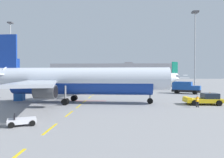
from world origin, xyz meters
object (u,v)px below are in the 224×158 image
Objects in this scene: catering_truck at (185,87)px; apron_light_mast_near at (11,47)px; airliner_far_center at (157,77)px; uld_cargo_container at (20,96)px; ground_crew_worker at (197,101)px; apron_light_mast_far at (195,41)px; pushback_tug at (205,99)px; airliner_mid_left at (43,76)px; airliner_foreground at (78,80)px.

apron_light_mast_near is at bearing 156.82° from catering_truck.
airliner_far_center is 70.40m from uld_cargo_container.
apron_light_mast_far reaches higher than ground_crew_worker.
airliner_mid_left is (-53.67, 70.91, 3.20)m from pushback_tug.
airliner_mid_left reaches higher than catering_truck.
ground_crew_worker is (19.08, -4.22, -2.93)m from airliner_foreground.
apron_light_mast_far is at bearing 70.32° from ground_crew_worker.
airliner_foreground is 1.15× the size of airliner_far_center.
apron_light_mast_near is at bearing 141.33° from pushback_tug.
apron_light_mast_far is (30.22, 26.91, 11.08)m from airliner_foreground.
airliner_far_center reaches higher than catering_truck.
pushback_tug is at bearing -99.39° from catering_truck.
airliner_mid_left is 76.54m from catering_truck.
airliner_foreground is 76.71m from airliner_mid_left.
airliner_mid_left is at bearing 107.04° from uld_cargo_container.
airliner_foreground reaches higher than catering_truck.
airliner_far_center is 17.12× the size of ground_crew_worker.
apron_light_mast_near is (-61.20, -18.24, 12.23)m from airliner_far_center.
uld_cargo_container is (-30.98, 7.24, -0.22)m from ground_crew_worker.
apron_light_mast_near is at bearing 138.44° from ground_crew_worker.
airliner_far_center reaches higher than uld_cargo_container.
pushback_tug is 64.11m from airliner_far_center.
apron_light_mast_near reaches higher than uld_cargo_container.
uld_cargo_container is at bearing -60.07° from apron_light_mast_near.
apron_light_mast_near reaches higher than airliner_mid_left.
ground_crew_worker is (-5.58, -22.72, -0.63)m from catering_truck.
airliner_far_center is (57.80, -6.99, -0.36)m from airliner_mid_left.
catering_truck reaches higher than pushback_tug.
uld_cargo_container is (20.40, -66.56, -3.30)m from airliner_mid_left.
airliner_foreground is 21.48× the size of uld_cargo_container.
airliner_foreground is 12.67m from uld_cargo_container.
apron_light_mast_far is (65.91, -17.43, -0.94)m from apron_light_mast_near.
ground_crew_worker is 74.71m from apron_light_mast_near.
airliner_mid_left is 58.23m from airliner_far_center.
pushback_tug is 20.11m from catering_truck.
catering_truck is at bearing 36.88° from airliner_foreground.
airliner_foreground is 19.64× the size of ground_crew_worker.
catering_truck is 4.11× the size of ground_crew_worker.
airliner_foreground is at bearing 176.44° from pushback_tug.
catering_truck is at bearing 80.61° from pushback_tug.
apron_light_mast_far is at bearing 56.54° from catering_truck.
pushback_tug is 0.25× the size of apron_light_mast_far.
uld_cargo_container is 50.47m from apron_light_mast_far.
airliner_foreground is 58.17m from apron_light_mast_near.
pushback_tug is at bearing -93.70° from airliner_far_center.
airliner_foreground reaches higher than pushback_tug.
apron_light_mast_far reaches higher than catering_truck.
airliner_far_center is at bearing 88.89° from catering_truck.
pushback_tug is at bearing 51.54° from ground_crew_worker.
airliner_far_center is at bearing 97.52° from apron_light_mast_far.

